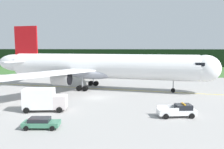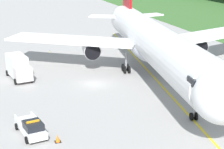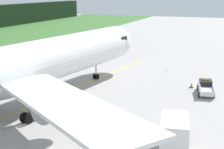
# 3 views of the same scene
# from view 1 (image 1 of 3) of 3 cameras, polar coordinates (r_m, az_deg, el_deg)

# --- Properties ---
(ground) EXTENTS (320.00, 320.00, 0.00)m
(ground) POSITION_cam_1_polar(r_m,az_deg,el_deg) (45.19, -4.12, -5.75)
(ground) COLOR #9E9B98
(grass_verge) EXTENTS (320.00, 43.90, 0.04)m
(grass_verge) POSITION_cam_1_polar(r_m,az_deg,el_deg) (99.58, 1.69, 1.17)
(grass_verge) COLOR #39662E
(grass_verge) RESTS_ON ground
(distant_tree_line) EXTENTS (288.00, 4.13, 8.75)m
(distant_tree_line) POSITION_cam_1_polar(r_m,az_deg,el_deg) (119.99, 2.52, 4.22)
(distant_tree_line) COLOR black
(distant_tree_line) RESTS_ON ground
(taxiway_centerline_main) EXTENTS (69.14, 10.98, 0.01)m
(taxiway_centerline_main) POSITION_cam_1_polar(r_m,az_deg,el_deg) (54.53, -2.81, -3.56)
(taxiway_centerline_main) COLOR yellow
(taxiway_centerline_main) RESTS_ON ground
(airliner) EXTENTS (54.32, 45.23, 15.11)m
(airliner) POSITION_cam_1_polar(r_m,az_deg,el_deg) (54.02, -3.45, 1.95)
(airliner) COLOR white
(airliner) RESTS_ON ground
(ops_pickup_truck) EXTENTS (5.62, 2.94, 1.94)m
(ops_pickup_truck) POSITION_cam_1_polar(r_m,az_deg,el_deg) (34.11, 16.13, -8.61)
(ops_pickup_truck) COLOR white
(ops_pickup_truck) RESTS_ON ground
(catering_truck) EXTENTS (6.80, 3.60, 3.68)m
(catering_truck) POSITION_cam_1_polar(r_m,az_deg,el_deg) (36.98, -16.65, -5.93)
(catering_truck) COLOR silver
(catering_truck) RESTS_ON ground
(staff_car) EXTENTS (4.57, 2.43, 1.30)m
(staff_car) POSITION_cam_1_polar(r_m,az_deg,el_deg) (29.74, -17.27, -11.35)
(staff_car) COLOR #3B785B
(staff_car) RESTS_ON ground
(apron_cone) EXTENTS (0.63, 0.63, 0.78)m
(apron_cone) POSITION_cam_1_polar(r_m,az_deg,el_deg) (36.89, 19.17, -8.39)
(apron_cone) COLOR black
(apron_cone) RESTS_ON ground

